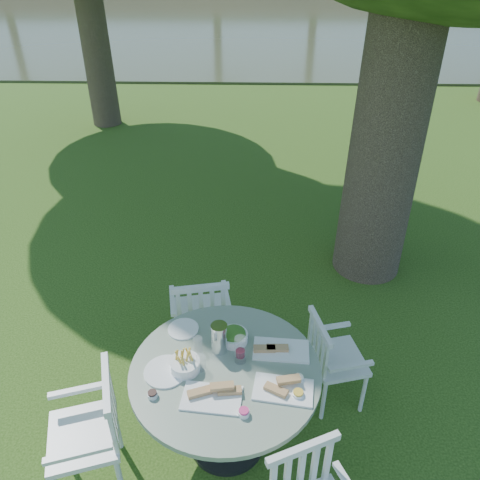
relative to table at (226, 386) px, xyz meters
name	(u,v)px	position (x,y,z in m)	size (l,w,h in m)	color
ground	(239,324)	(0.05, 1.28, -0.62)	(140.00, 140.00, 0.00)	#1A380B
table	(226,386)	(0.00, 0.00, 0.00)	(1.27, 1.27, 0.79)	black
chair_ne	(328,355)	(0.77, 0.43, -0.13)	(0.48, 0.50, 0.83)	silver
chair_nw	(201,313)	(-0.26, 0.83, -0.09)	(0.53, 0.51, 0.91)	silver
chair_sw	(97,426)	(-0.81, -0.29, -0.06)	(0.57, 0.59, 0.94)	silver
tableware	(221,356)	(-0.03, 0.06, 0.22)	(1.11, 0.86, 0.23)	white
river	(253,13)	(0.05, 24.28, -0.62)	(100.00, 28.00, 0.12)	#333821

